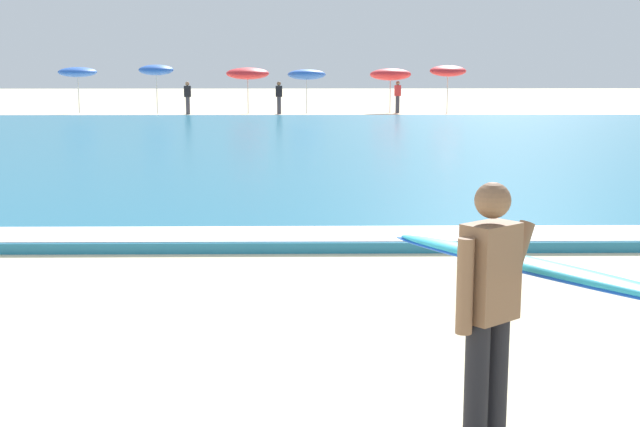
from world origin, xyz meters
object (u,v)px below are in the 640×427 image
object	(u,v)px
beachgoer_near_row_mid	(188,97)
beach_umbrella_2	(248,74)
beach_umbrella_3	(307,75)
beach_umbrella_5	(448,71)
beachgoer_near_row_left	(279,97)
beach_umbrella_0	(77,72)
surfer_with_board	(514,289)
beach_umbrella_1	(156,70)
beachgoer_near_row_right	(398,96)
beach_umbrella_4	(390,74)

from	to	relation	value
beachgoer_near_row_mid	beach_umbrella_2	bearing A→B (deg)	14.59
beach_umbrella_3	beach_umbrella_5	distance (m)	6.99
beachgoer_near_row_left	beach_umbrella_0	bearing A→B (deg)	173.61
surfer_with_board	beach_umbrella_1	bearing A→B (deg)	103.30
beachgoer_near_row_right	surfer_with_board	bearing A→B (deg)	-94.85
surfer_with_board	beach_umbrella_0	size ratio (longest dim) A/B	0.97
beach_umbrella_0	beach_umbrella_3	bearing A→B (deg)	-2.46
beach_umbrella_4	beach_umbrella_2	bearing A→B (deg)	-174.33
surfer_with_board	beach_umbrella_2	size ratio (longest dim) A/B	0.98
beachgoer_near_row_left	beachgoer_near_row_mid	distance (m)	4.44
beachgoer_near_row_left	beachgoer_near_row_right	distance (m)	6.00
beach_umbrella_5	beachgoer_near_row_right	xyz separation A→B (m)	(-2.42, 0.45, -1.24)
beachgoer_near_row_left	beachgoer_near_row_mid	xyz separation A→B (m)	(-4.44, -0.14, 0.00)
beachgoer_near_row_right	beach_umbrella_1	bearing A→B (deg)	-178.24
beach_umbrella_2	beach_umbrella_4	world-z (taller)	beach_umbrella_4
beach_umbrella_2	beachgoer_near_row_left	world-z (taller)	beach_umbrella_2
beach_umbrella_2	beach_umbrella_0	bearing A→B (deg)	176.52
surfer_with_board	beachgoer_near_row_right	world-z (taller)	surfer_with_board
surfer_with_board	beachgoer_near_row_right	bearing A→B (deg)	85.15
beach_umbrella_5	beachgoer_near_row_right	world-z (taller)	beach_umbrella_5
beach_umbrella_4	beach_umbrella_5	bearing A→B (deg)	-15.81
beach_umbrella_0	beach_umbrella_1	world-z (taller)	beach_umbrella_1
beach_umbrella_2	beach_umbrella_4	bearing A→B (deg)	5.67
beach_umbrella_1	beach_umbrella_2	bearing A→B (deg)	-0.12
beach_umbrella_5	beachgoer_near_row_left	world-z (taller)	beach_umbrella_5
surfer_with_board	beachgoer_near_row_right	size ratio (longest dim) A/B	1.40
beach_umbrella_2	beachgoer_near_row_left	size ratio (longest dim) A/B	1.43
surfer_with_board	beach_umbrella_2	world-z (taller)	beach_umbrella_2
beach_umbrella_4	beachgoer_near_row_left	world-z (taller)	beach_umbrella_4
beach_umbrella_4	beach_umbrella_5	size ratio (longest dim) A/B	0.94
beachgoer_near_row_mid	beach_umbrella_4	bearing A→B (deg)	8.29
beachgoer_near_row_right	beach_umbrella_0	bearing A→B (deg)	179.49
beach_umbrella_4	beachgoer_near_row_mid	xyz separation A→B (m)	(-10.01, -1.46, -1.06)
beach_umbrella_0	beach_umbrella_3	size ratio (longest dim) A/B	1.02
beach_umbrella_3	beachgoer_near_row_right	world-z (taller)	beach_umbrella_3
beach_umbrella_5	beachgoer_near_row_left	size ratio (longest dim) A/B	1.52
beach_umbrella_1	beach_umbrella_5	distance (m)	14.40
beach_umbrella_3	beachgoer_near_row_left	bearing A→B (deg)	-154.77
surfer_with_board	beach_umbrella_1	xyz separation A→B (m)	(-8.79, 37.20, 1.10)
beachgoer_near_row_left	beach_umbrella_1	bearing A→B (deg)	174.17
beach_umbrella_1	beach_umbrella_3	bearing A→B (deg)	0.14
surfer_with_board	beach_umbrella_3	distance (m)	37.26
beach_umbrella_2	beach_umbrella_3	size ratio (longest dim) A/B	1.01
beach_umbrella_5	beachgoer_near_row_mid	xyz separation A→B (m)	(-12.78, -0.67, -1.24)
beach_umbrella_1	beach_umbrella_2	distance (m)	4.51
beach_umbrella_0	beach_umbrella_1	size ratio (longest dim) A/B	0.95
beachgoer_near_row_mid	beachgoer_near_row_left	bearing A→B (deg)	1.81
beachgoer_near_row_left	beachgoer_near_row_mid	size ratio (longest dim) A/B	1.00
beach_umbrella_3	beach_umbrella_4	xyz separation A→B (m)	(4.22, 0.68, -0.00)
beach_umbrella_2	beach_umbrella_5	world-z (taller)	beach_umbrella_5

